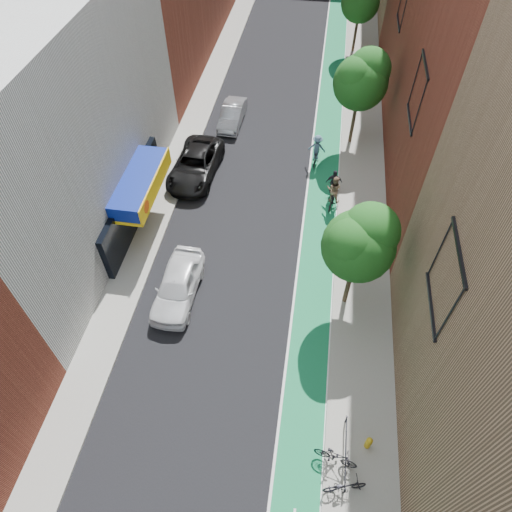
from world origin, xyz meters
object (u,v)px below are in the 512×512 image
at_px(cyclist_lane_near, 333,194).
at_px(cyclist_lane_far, 317,151).
at_px(cyclist_lane_mid, 333,187).
at_px(fire_hydrant, 369,443).
at_px(parked_car_white, 178,285).
at_px(parked_car_silver, 232,115).
at_px(parked_car_black, 195,165).

height_order(cyclist_lane_near, cyclist_lane_far, cyclist_lane_near).
bearing_deg(cyclist_lane_mid, fire_hydrant, 93.45).
height_order(cyclist_lane_near, cyclist_lane_mid, cyclist_lane_near).
distance_m(parked_car_white, fire_hydrant, 11.65).
distance_m(cyclist_lane_near, cyclist_lane_far, 4.24).
height_order(parked_car_white, fire_hydrant, parked_car_white).
relative_size(parked_car_white, cyclist_lane_mid, 2.39).
height_order(parked_car_silver, fire_hydrant, parked_car_silver).
relative_size(cyclist_lane_near, cyclist_lane_far, 1.01).
xyz_separation_m(cyclist_lane_near, fire_hydrant, (2.10, -14.53, -0.38)).
bearing_deg(parked_car_white, fire_hydrant, -32.61).
bearing_deg(parked_car_white, cyclist_lane_mid, 50.23).
height_order(parked_car_white, parked_car_black, parked_car_white).
bearing_deg(cyclist_lane_mid, cyclist_lane_near, 86.98).
distance_m(parked_car_white, parked_car_silver, 16.01).
bearing_deg(cyclist_lane_near, fire_hydrant, 109.37).
bearing_deg(parked_car_silver, fire_hydrant, -64.68).
distance_m(parked_car_white, parked_car_black, 9.86).
relative_size(cyclist_lane_near, cyclist_lane_mid, 1.07).
distance_m(cyclist_lane_near, fire_hydrant, 14.69).
xyz_separation_m(parked_car_white, cyclist_lane_near, (7.62, 8.12, 0.11)).
bearing_deg(cyclist_lane_far, cyclist_lane_near, 114.63).
distance_m(parked_car_black, fire_hydrant, 19.64).
bearing_deg(cyclist_lane_mid, parked_car_silver, -47.04).
relative_size(parked_car_white, cyclist_lane_far, 2.26).
bearing_deg(parked_car_white, cyclist_lane_near, 47.62).
bearing_deg(parked_car_black, parked_car_silver, 81.57).
bearing_deg(cyclist_lane_far, cyclist_lane_mid, 118.10).
relative_size(cyclist_lane_far, fire_hydrant, 2.82).
xyz_separation_m(parked_car_black, cyclist_lane_mid, (9.03, -0.88, -0.03)).
distance_m(parked_car_black, cyclist_lane_mid, 9.07).
bearing_deg(fire_hydrant, parked_car_black, 124.59).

